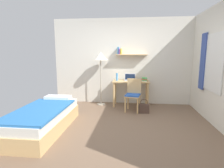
{
  "coord_description": "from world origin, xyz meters",
  "views": [
    {
      "loc": [
        0.23,
        -3.59,
        1.54
      ],
      "look_at": [
        -0.23,
        0.51,
        0.85
      ],
      "focal_mm": 28.98,
      "sensor_mm": 36.0,
      "label": 1
    }
  ],
  "objects_px": {
    "desk": "(131,86)",
    "water_bottle": "(117,77)",
    "bed": "(44,119)",
    "handbag": "(144,108)",
    "book_stack": "(144,79)",
    "standing_lamp": "(101,59)",
    "laptop": "(130,79)",
    "desk_chair": "(133,94)"
  },
  "relations": [
    {
      "from": "desk",
      "to": "water_bottle",
      "type": "relative_size",
      "value": 4.72
    },
    {
      "from": "bed",
      "to": "laptop",
      "type": "relative_size",
      "value": 5.88
    },
    {
      "from": "desk",
      "to": "laptop",
      "type": "height_order",
      "value": "laptop"
    },
    {
      "from": "book_stack",
      "to": "standing_lamp",
      "type": "bearing_deg",
      "value": 179.72
    },
    {
      "from": "desk",
      "to": "standing_lamp",
      "type": "distance_m",
      "value": 1.2
    },
    {
      "from": "laptop",
      "to": "handbag",
      "type": "relative_size",
      "value": 0.87
    },
    {
      "from": "bed",
      "to": "desk_chair",
      "type": "xyz_separation_m",
      "value": [
        1.8,
        1.49,
        0.24
      ]
    },
    {
      "from": "bed",
      "to": "book_stack",
      "type": "distance_m",
      "value": 2.95
    },
    {
      "from": "handbag",
      "to": "laptop",
      "type": "bearing_deg",
      "value": 118.18
    },
    {
      "from": "bed",
      "to": "desk_chair",
      "type": "height_order",
      "value": "desk_chair"
    },
    {
      "from": "desk_chair",
      "to": "handbag",
      "type": "xyz_separation_m",
      "value": [
        0.28,
        -0.17,
        -0.35
      ]
    },
    {
      "from": "book_stack",
      "to": "handbag",
      "type": "distance_m",
      "value": 0.95
    },
    {
      "from": "water_bottle",
      "to": "handbag",
      "type": "distance_m",
      "value": 1.24
    },
    {
      "from": "desk_chair",
      "to": "water_bottle",
      "type": "xyz_separation_m",
      "value": [
        -0.48,
        0.47,
        0.39
      ]
    },
    {
      "from": "handbag",
      "to": "desk_chair",
      "type": "bearing_deg",
      "value": 148.84
    },
    {
      "from": "desk",
      "to": "bed",
      "type": "bearing_deg",
      "value": -131.31
    },
    {
      "from": "water_bottle",
      "to": "book_stack",
      "type": "bearing_deg",
      "value": 1.24
    },
    {
      "from": "desk_chair",
      "to": "standing_lamp",
      "type": "relative_size",
      "value": 0.55
    },
    {
      "from": "desk_chair",
      "to": "laptop",
      "type": "distance_m",
      "value": 0.64
    },
    {
      "from": "standing_lamp",
      "to": "water_bottle",
      "type": "xyz_separation_m",
      "value": [
        0.49,
        -0.02,
        -0.53
      ]
    },
    {
      "from": "desk_chair",
      "to": "bed",
      "type": "bearing_deg",
      "value": -140.4
    },
    {
      "from": "bed",
      "to": "laptop",
      "type": "bearing_deg",
      "value": 50.06
    },
    {
      "from": "bed",
      "to": "standing_lamp",
      "type": "bearing_deg",
      "value": 67.27
    },
    {
      "from": "desk_chair",
      "to": "book_stack",
      "type": "distance_m",
      "value": 0.67
    },
    {
      "from": "desk",
      "to": "laptop",
      "type": "relative_size",
      "value": 3.22
    },
    {
      "from": "book_stack",
      "to": "handbag",
      "type": "relative_size",
      "value": 0.64
    },
    {
      "from": "bed",
      "to": "handbag",
      "type": "height_order",
      "value": "bed"
    },
    {
      "from": "desk_chair",
      "to": "handbag",
      "type": "bearing_deg",
      "value": -31.16
    },
    {
      "from": "desk",
      "to": "handbag",
      "type": "height_order",
      "value": "desk"
    },
    {
      "from": "standing_lamp",
      "to": "water_bottle",
      "type": "height_order",
      "value": "standing_lamp"
    },
    {
      "from": "standing_lamp",
      "to": "book_stack",
      "type": "bearing_deg",
      "value": -0.28
    },
    {
      "from": "water_bottle",
      "to": "book_stack",
      "type": "distance_m",
      "value": 0.8
    },
    {
      "from": "bed",
      "to": "handbag",
      "type": "distance_m",
      "value": 2.47
    },
    {
      "from": "standing_lamp",
      "to": "bed",
      "type": "bearing_deg",
      "value": -112.73
    },
    {
      "from": "desk",
      "to": "water_bottle",
      "type": "height_order",
      "value": "water_bottle"
    },
    {
      "from": "desk_chair",
      "to": "book_stack",
      "type": "bearing_deg",
      "value": 57.08
    },
    {
      "from": "desk_chair",
      "to": "laptop",
      "type": "xyz_separation_m",
      "value": [
        -0.1,
        0.54,
        0.33
      ]
    },
    {
      "from": "desk_chair",
      "to": "standing_lamp",
      "type": "xyz_separation_m",
      "value": [
        -0.97,
        0.49,
        0.92
      ]
    },
    {
      "from": "desk_chair",
      "to": "water_bottle",
      "type": "height_order",
      "value": "water_bottle"
    },
    {
      "from": "desk_chair",
      "to": "handbag",
      "type": "height_order",
      "value": "desk_chair"
    },
    {
      "from": "bed",
      "to": "water_bottle",
      "type": "bearing_deg",
      "value": 56.05
    },
    {
      "from": "standing_lamp",
      "to": "water_bottle",
      "type": "distance_m",
      "value": 0.72
    }
  ]
}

